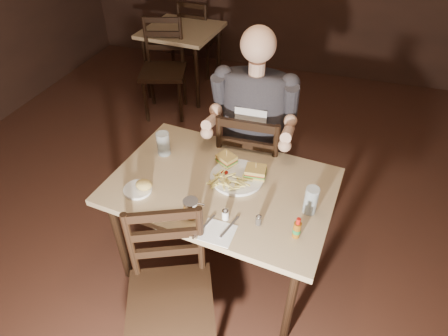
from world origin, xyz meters
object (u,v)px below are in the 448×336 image
(dinner_plate, at_px, (237,178))
(glass_right, at_px, (311,200))
(bg_table, at_px, (182,36))
(bg_chair_far, at_px, (200,37))
(bg_chair_near, at_px, (163,71))
(syrup_dispenser, at_px, (191,208))
(diner, at_px, (253,106))
(glass_left, at_px, (163,144))
(side_plate, at_px, (138,190))
(hot_sauce, at_px, (297,228))
(chair_far, at_px, (251,164))
(main_table, at_px, (221,193))
(chair_near, at_px, (170,304))

(dinner_plate, relative_size, glass_right, 1.90)
(bg_table, xyz_separation_m, bg_chair_far, (0.00, 0.55, -0.21))
(bg_chair_far, relative_size, bg_chair_near, 0.95)
(bg_chair_far, bearing_deg, syrup_dispenser, 113.53)
(diner, relative_size, dinner_plate, 3.20)
(glass_left, height_order, side_plate, glass_left)
(bg_table, height_order, bg_chair_far, bg_chair_far)
(bg_chair_near, relative_size, glass_left, 6.50)
(bg_chair_far, relative_size, hot_sauce, 7.35)
(diner, bearing_deg, bg_table, 123.32)
(chair_far, relative_size, bg_chair_far, 1.05)
(bg_chair_far, height_order, bg_chair_near, bg_chair_near)
(glass_left, bearing_deg, main_table, -20.61)
(glass_right, bearing_deg, main_table, 172.64)
(bg_chair_far, bearing_deg, bg_table, 93.42)
(chair_near, xyz_separation_m, bg_chair_far, (-1.17, 3.53, -0.00))
(glass_right, bearing_deg, chair_far, 126.77)
(bg_chair_near, height_order, glass_right, bg_chair_near)
(glass_right, bearing_deg, bg_chair_near, 133.50)
(bg_chair_far, distance_m, glass_left, 2.85)
(bg_chair_near, distance_m, side_plate, 2.16)
(chair_near, distance_m, dinner_plate, 0.79)
(syrup_dispenser, bearing_deg, main_table, 81.14)
(dinner_plate, bearing_deg, glass_right, -17.04)
(chair_far, relative_size, glass_right, 6.08)
(main_table, relative_size, syrup_dispenser, 12.84)
(glass_right, relative_size, side_plate, 1.03)
(main_table, height_order, diner, diner)
(bg_chair_far, relative_size, side_plate, 5.92)
(bg_chair_near, bearing_deg, main_table, -71.37)
(bg_chair_near, relative_size, side_plate, 6.24)
(main_table, height_order, chair_far, chair_far)
(glass_right, bearing_deg, dinner_plate, 162.96)
(bg_table, bearing_deg, chair_far, -54.04)
(main_table, relative_size, dinner_plate, 4.39)
(bg_chair_near, relative_size, hot_sauce, 7.75)
(main_table, bearing_deg, chair_far, 84.94)
(chair_far, xyz_separation_m, bg_chair_far, (-1.28, 2.32, -0.03))
(diner, distance_m, glass_left, 0.62)
(bg_chair_near, bearing_deg, bg_chair_far, 73.91)
(bg_chair_far, height_order, diner, diner)
(main_table, distance_m, diner, 0.60)
(syrup_dispenser, height_order, side_plate, syrup_dispenser)
(main_table, relative_size, bg_table, 1.61)
(bg_chair_near, bearing_deg, syrup_dispenser, -76.82)
(bg_table, distance_m, diner, 2.25)
(hot_sauce, relative_size, side_plate, 0.81)
(main_table, bearing_deg, syrup_dispenser, -104.49)
(main_table, distance_m, hot_sauce, 0.56)
(glass_left, bearing_deg, bg_chair_near, 116.14)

